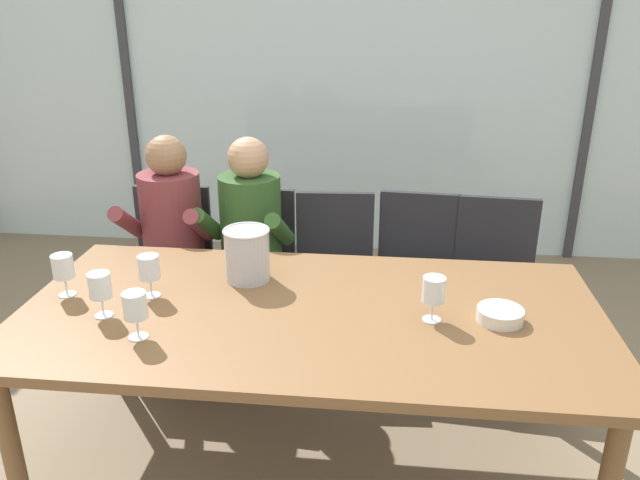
{
  "coord_description": "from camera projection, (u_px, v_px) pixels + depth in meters",
  "views": [
    {
      "loc": [
        0.27,
        -2.11,
        1.88
      ],
      "look_at": [
        0.0,
        0.35,
        0.9
      ],
      "focal_mm": 35.07,
      "sensor_mm": 36.0,
      "label": 1
    }
  ],
  "objects": [
    {
      "name": "chair_right_of_center",
      "position": [
        415.0,
        264.0,
        3.35
      ],
      "size": [
        0.47,
        0.47,
        0.89
      ],
      "rotation": [
        0.0,
        0.0,
        -0.08
      ],
      "color": "#232328",
      "rests_on": "ground"
    },
    {
      "name": "window_glass_panel",
      "position": [
        352.0,
        79.0,
        4.5
      ],
      "size": [
        7.43,
        0.03,
        2.6
      ],
      "primitive_type": "cube",
      "color": "silver",
      "rests_on": "ground"
    },
    {
      "name": "wine_glass_by_right_taster",
      "position": [
        100.0,
        287.0,
        2.31
      ],
      "size": [
        0.08,
        0.08,
        0.17
      ],
      "color": "silver",
      "rests_on": "dining_table"
    },
    {
      "name": "hillside_vineyard",
      "position": [
        370.0,
        58.0,
        8.23
      ],
      "size": [
        13.43,
        2.4,
        2.17
      ],
      "primitive_type": "cube",
      "color": "#477A38",
      "rests_on": "ground"
    },
    {
      "name": "ground",
      "position": [
        332.0,
        344.0,
        3.59
      ],
      "size": [
        14.0,
        14.0,
        0.0
      ],
      "primitive_type": "plane",
      "color": "#847056"
    },
    {
      "name": "tasting_bowl",
      "position": [
        500.0,
        315.0,
        2.3
      ],
      "size": [
        0.17,
        0.17,
        0.05
      ],
      "primitive_type": "cylinder",
      "color": "silver",
      "rests_on": "dining_table"
    },
    {
      "name": "dining_table",
      "position": [
        310.0,
        325.0,
        2.42
      ],
      "size": [
        2.23,
        1.1,
        0.75
      ],
      "color": "brown",
      "rests_on": "ground"
    },
    {
      "name": "chair_left_of_center",
      "position": [
        254.0,
        259.0,
        3.42
      ],
      "size": [
        0.45,
        0.45,
        0.89
      ],
      "rotation": [
        0.0,
        0.0,
        -0.03
      ],
      "color": "#232328",
      "rests_on": "ground"
    },
    {
      "name": "window_mullion_left",
      "position": [
        127.0,
        77.0,
        4.64
      ],
      "size": [
        0.06,
        0.06,
        2.6
      ],
      "primitive_type": "cube",
      "color": "#38383D",
      "rests_on": "ground"
    },
    {
      "name": "chair_near_curtain",
      "position": [
        171.0,
        255.0,
        3.46
      ],
      "size": [
        0.46,
        0.46,
        0.89
      ],
      "rotation": [
        0.0,
        0.0,
        0.06
      ],
      "color": "#232328",
      "rests_on": "ground"
    },
    {
      "name": "person_maroon_top",
      "position": [
        168.0,
        236.0,
        3.26
      ],
      "size": [
        0.46,
        0.61,
        1.21
      ],
      "rotation": [
        0.0,
        0.0,
        0.0
      ],
      "color": "brown",
      "rests_on": "ground"
    },
    {
      "name": "chair_center",
      "position": [
        334.0,
        264.0,
        3.35
      ],
      "size": [
        0.47,
        0.47,
        0.89
      ],
      "rotation": [
        0.0,
        0.0,
        0.06
      ],
      "color": "#232328",
      "rests_on": "ground"
    },
    {
      "name": "person_olive_shirt",
      "position": [
        247.0,
        239.0,
        3.22
      ],
      "size": [
        0.49,
        0.63,
        1.21
      ],
      "rotation": [
        0.0,
        0.0,
        -0.09
      ],
      "color": "#2D5123",
      "rests_on": "ground"
    },
    {
      "name": "wine_glass_center_pour",
      "position": [
        63.0,
        267.0,
        2.47
      ],
      "size": [
        0.08,
        0.08,
        0.17
      ],
      "color": "silver",
      "rests_on": "dining_table"
    },
    {
      "name": "ice_bucket_primary",
      "position": [
        247.0,
        254.0,
        2.61
      ],
      "size": [
        0.2,
        0.2,
        0.23
      ],
      "color": "#B7B7BC",
      "rests_on": "dining_table"
    },
    {
      "name": "wine_glass_near_bucket",
      "position": [
        135.0,
        308.0,
        2.16
      ],
      "size": [
        0.08,
        0.08,
        0.17
      ],
      "color": "silver",
      "rests_on": "dining_table"
    },
    {
      "name": "wine_glass_spare_empty",
      "position": [
        434.0,
        292.0,
        2.27
      ],
      "size": [
        0.08,
        0.08,
        0.17
      ],
      "color": "silver",
      "rests_on": "dining_table"
    },
    {
      "name": "window_mullion_right",
      "position": [
        594.0,
        83.0,
        4.31
      ],
      "size": [
        0.06,
        0.06,
        2.6
      ],
      "primitive_type": "cube",
      "color": "#38383D",
      "rests_on": "ground"
    },
    {
      "name": "chair_near_window_right",
      "position": [
        495.0,
        271.0,
        3.27
      ],
      "size": [
        0.47,
        0.47,
        0.89
      ],
      "rotation": [
        0.0,
        0.0,
        -0.08
      ],
      "color": "#232328",
      "rests_on": "ground"
    },
    {
      "name": "wine_glass_by_left_taster",
      "position": [
        149.0,
        268.0,
        2.46
      ],
      "size": [
        0.08,
        0.08,
        0.17
      ],
      "color": "silver",
      "rests_on": "dining_table"
    }
  ]
}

